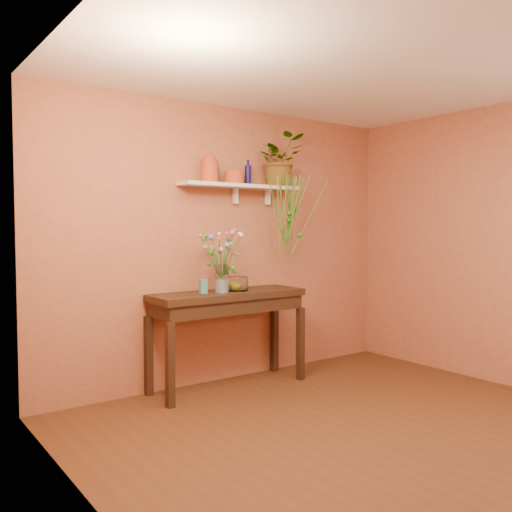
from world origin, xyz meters
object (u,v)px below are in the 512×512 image
sideboard (228,305)px  spider_plant (279,160)px  blue_bottle (248,174)px  glass_vase (222,281)px  glass_bowl (237,284)px  terracotta_jug (210,169)px  bouquet (221,249)px

sideboard → spider_plant: 1.60m
blue_bottle → glass_vase: size_ratio=0.93×
blue_bottle → spider_plant: (0.40, 0.01, 0.17)m
glass_vase → glass_bowl: 0.23m
sideboard → terracotta_jug: size_ratio=5.52×
spider_plant → sideboard: bearing=-170.3°
spider_plant → glass_bowl: size_ratio=2.44×
glass_vase → sideboard: bearing=26.5°
terracotta_jug → glass_bowl: terracotta_jug is taller
glass_bowl → bouquet: bearing=-164.3°
terracotta_jug → glass_vase: terracotta_jug is taller
glass_vase → glass_bowl: size_ratio=1.20×
sideboard → glass_vase: bearing=-153.5°
terracotta_jug → blue_bottle: size_ratio=1.13×
sideboard → bouquet: bouquet is taller
blue_bottle → bouquet: blue_bottle is taller
sideboard → bouquet: (-0.11, -0.04, 0.54)m
spider_plant → bouquet: (-0.82, -0.16, -0.88)m
sideboard → glass_bowl: size_ratio=6.90×
terracotta_jug → blue_bottle: (0.43, -0.01, -0.03)m
glass_bowl → terracotta_jug: bearing=155.9°
spider_plant → bouquet: bearing=-168.6°
glass_bowl → blue_bottle: bearing=25.8°
sideboard → blue_bottle: 1.30m
blue_bottle → bouquet: (-0.41, -0.16, -0.72)m
spider_plant → glass_bowl: spider_plant is taller
blue_bottle → glass_vase: 1.11m
glass_vase → bouquet: 0.30m
terracotta_jug → glass_vase: size_ratio=1.05×
sideboard → spider_plant: spider_plant is taller
blue_bottle → spider_plant: size_ratio=0.46×
sideboard → terracotta_jug: terracotta_jug is taller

